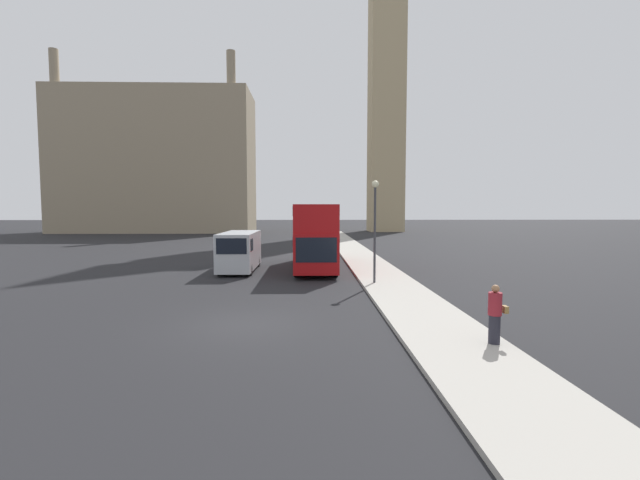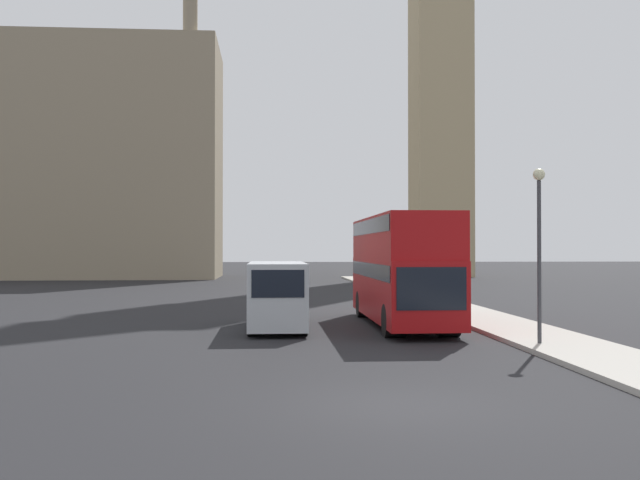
# 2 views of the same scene
# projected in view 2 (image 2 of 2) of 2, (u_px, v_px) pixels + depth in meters

# --- Properties ---
(ground_plane) EXTENTS (300.00, 300.00, 0.00)m
(ground_plane) POSITION_uv_depth(u_px,v_px,m) (396.00, 405.00, 13.60)
(ground_plane) COLOR black
(building_block_distant) EXTENTS (32.97, 11.80, 29.38)m
(building_block_distant) POSITION_uv_depth(u_px,v_px,m) (58.00, 161.00, 73.24)
(building_block_distant) COLOR gray
(building_block_distant) RESTS_ON ground_plane
(red_double_decker_bus) EXTENTS (2.59, 10.36, 4.22)m
(red_double_decker_bus) POSITION_uv_depth(u_px,v_px,m) (401.00, 265.00, 27.65)
(red_double_decker_bus) COLOR #A80F11
(red_double_decker_bus) RESTS_ON ground_plane
(white_van) EXTENTS (2.08, 5.95, 2.48)m
(white_van) POSITION_uv_depth(u_px,v_px,m) (277.00, 294.00, 26.25)
(white_van) COLOR #B2B7BC
(white_van) RESTS_ON ground_plane
(street_lamp) EXTENTS (0.36, 0.36, 5.26)m
(street_lamp) POSITION_uv_depth(u_px,v_px,m) (539.00, 227.00, 21.41)
(street_lamp) COLOR #38383D
(street_lamp) RESTS_ON sidewalk_strip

